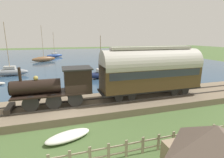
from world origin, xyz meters
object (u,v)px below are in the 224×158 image
(sailboat_blue, at_px, (55,55))
(beached_dinghy, at_px, (68,136))
(sailboat_gray, at_px, (10,72))
(sailboat_brown, at_px, (44,59))
(foreground_shed, at_px, (212,157))
(passenger_coach, at_px, (151,70))
(sailboat_navy, at_px, (101,74))
(steam_locomotive, at_px, (60,84))
(rowboat_far_out, at_px, (54,83))

(sailboat_blue, xyz_separation_m, beached_dinghy, (-47.85, -1.25, -0.40))
(sailboat_gray, bearing_deg, sailboat_brown, -10.40)
(foreground_shed, bearing_deg, passenger_coach, -15.13)
(passenger_coach, relative_size, sailboat_brown, 1.09)
(sailboat_navy, distance_m, beached_dinghy, 16.47)
(steam_locomotive, xyz_separation_m, sailboat_blue, (43.64, 1.02, -1.83))
(sailboat_gray, xyz_separation_m, rowboat_far_out, (-7.50, -6.77, -0.49))
(sailboat_navy, bearing_deg, rowboat_far_out, 98.96)
(passenger_coach, relative_size, beached_dinghy, 3.26)
(passenger_coach, height_order, rowboat_far_out, passenger_coach)
(steam_locomotive, height_order, foreground_shed, steam_locomotive)
(rowboat_far_out, bearing_deg, sailboat_navy, -23.37)
(steam_locomotive, bearing_deg, sailboat_brown, 6.00)
(sailboat_brown, bearing_deg, sailboat_blue, -35.78)
(passenger_coach, xyz_separation_m, sailboat_blue, (43.64, 9.16, -2.56))
(sailboat_blue, bearing_deg, sailboat_gray, 148.33)
(sailboat_gray, height_order, beached_dinghy, sailboat_gray)
(beached_dinghy, height_order, foreground_shed, foreground_shed)
(passenger_coach, relative_size, sailboat_blue, 1.26)
(steam_locomotive, bearing_deg, sailboat_gray, 23.75)
(sailboat_blue, distance_m, sailboat_navy, 33.21)
(rowboat_far_out, relative_size, beached_dinghy, 0.95)
(steam_locomotive, relative_size, beached_dinghy, 2.19)
(passenger_coach, bearing_deg, steam_locomotive, 90.00)
(sailboat_brown, height_order, sailboat_gray, sailboat_brown)
(rowboat_far_out, height_order, foreground_shed, foreground_shed)
(steam_locomotive, distance_m, rowboat_far_out, 10.09)
(sailboat_blue, relative_size, sailboat_gray, 0.92)
(passenger_coach, height_order, beached_dinghy, passenger_coach)
(steam_locomotive, distance_m, sailboat_brown, 33.97)
(sailboat_blue, xyz_separation_m, rowboat_far_out, (-33.85, -0.18, -0.44))
(passenger_coach, height_order, sailboat_brown, sailboat_brown)
(steam_locomotive, height_order, passenger_coach, passenger_coach)
(sailboat_blue, xyz_separation_m, foreground_shed, (-53.25, -6.56, 0.88))
(sailboat_blue, bearing_deg, rowboat_far_out, 162.68)
(passenger_coach, bearing_deg, sailboat_blue, 11.85)
(passenger_coach, bearing_deg, beached_dinghy, 118.02)
(sailboat_navy, xyz_separation_m, beached_dinghy, (-15.40, 5.81, -0.38))
(sailboat_navy, height_order, beached_dinghy, sailboat_navy)
(sailboat_gray, bearing_deg, beached_dinghy, -156.49)
(sailboat_gray, bearing_deg, rowboat_far_out, -134.47)
(steam_locomotive, distance_m, sailboat_navy, 12.86)
(sailboat_blue, distance_m, foreground_shed, 53.66)
(sailboat_blue, relative_size, sailboat_navy, 1.21)
(sailboat_brown, bearing_deg, foreground_shed, 170.43)
(sailboat_brown, relative_size, foreground_shed, 2.70)
(sailboat_brown, height_order, beached_dinghy, sailboat_brown)
(steam_locomotive, bearing_deg, sailboat_navy, -28.36)
(steam_locomotive, height_order, sailboat_blue, sailboat_blue)
(sailboat_brown, relative_size, sailboat_gray, 1.07)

